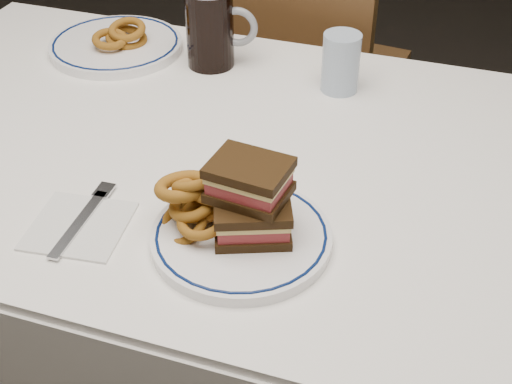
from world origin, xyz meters
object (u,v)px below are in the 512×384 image
(main_plate, at_px, (241,237))
(reuben_sandwich, at_px, (251,199))
(far_plate, at_px, (116,45))
(chair_far, at_px, (296,65))
(beer_mug, at_px, (211,26))

(main_plate, xyz_separation_m, reuben_sandwich, (0.01, 0.01, 0.06))
(reuben_sandwich, distance_m, far_plate, 0.68)
(chair_far, height_order, beer_mug, chair_far)
(chair_far, distance_m, far_plate, 0.56)
(reuben_sandwich, height_order, beer_mug, beer_mug)
(reuben_sandwich, bearing_deg, beer_mug, 116.99)
(beer_mug, distance_m, far_plate, 0.23)
(main_plate, bearing_deg, far_plate, 132.51)
(chair_far, bearing_deg, beer_mug, -97.90)
(beer_mug, height_order, far_plate, beer_mug)
(chair_far, bearing_deg, reuben_sandwich, -78.42)
(chair_far, xyz_separation_m, main_plate, (0.18, -0.93, 0.21))
(chair_far, xyz_separation_m, reuben_sandwich, (0.19, -0.92, 0.27))
(chair_far, bearing_deg, main_plate, -79.19)
(beer_mug, bearing_deg, far_plate, -179.13)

